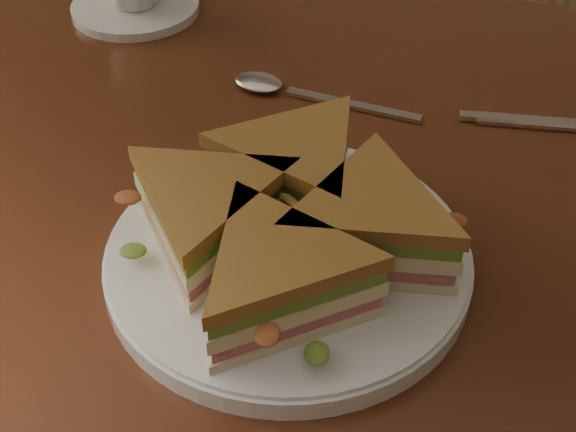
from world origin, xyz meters
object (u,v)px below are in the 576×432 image
at_px(plate, 288,259).
at_px(knife, 572,126).
at_px(sandwich_wedges, 288,221).
at_px(spoon, 281,88).
at_px(table, 382,289).
at_px(saucer, 136,7).

height_order(plate, knife, plate).
distance_m(sandwich_wedges, spoon, 0.24).
bearing_deg(knife, table, -140.59).
relative_size(table, sandwich_wedges, 4.17).
bearing_deg(knife, saucer, 160.20).
xyz_separation_m(spoon, knife, (0.26, 0.05, -0.00)).
xyz_separation_m(sandwich_wedges, saucer, (-0.32, 0.29, -0.04)).
height_order(table, saucer, saucer).
relative_size(table, knife, 5.72).
bearing_deg(sandwich_wedges, saucer, 137.38).
distance_m(table, knife, 0.23).
bearing_deg(plate, spoon, 116.17).
bearing_deg(table, saucer, 152.01).
relative_size(table, spoon, 6.52).
height_order(sandwich_wedges, saucer, sandwich_wedges).
relative_size(spoon, knife, 0.88).
bearing_deg(spoon, saucer, 156.28).
distance_m(plate, saucer, 0.43).
bearing_deg(table, spoon, 143.22).
bearing_deg(table, knife, 55.97).
distance_m(table, saucer, 0.43).
xyz_separation_m(table, knife, (0.11, 0.17, 0.10)).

